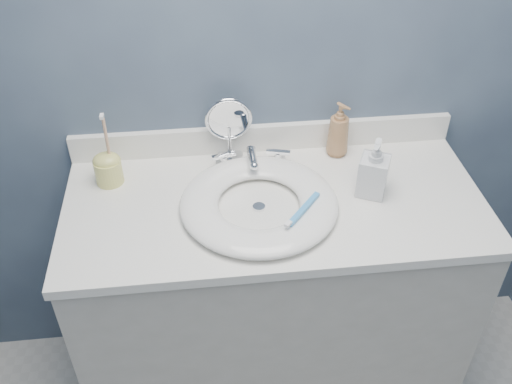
{
  "coord_description": "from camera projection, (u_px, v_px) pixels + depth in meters",
  "views": [
    {
      "loc": [
        -0.2,
        -0.28,
        1.94
      ],
      "look_at": [
        -0.06,
        0.94,
        0.94
      ],
      "focal_mm": 40.0,
      "sensor_mm": 36.0,
      "label": 1
    }
  ],
  "objects": [
    {
      "name": "soap_bottle_clear",
      "position": [
        374.0,
        168.0,
        1.63
      ],
      "size": [
        0.11,
        0.11,
        0.18
      ],
      "primitive_type": "imported",
      "rotation": [
        0.0,
        0.0,
        -0.44
      ],
      "color": "silver",
      "rests_on": "countertop"
    },
    {
      "name": "backsplash",
      "position": [
        264.0,
        138.0,
        1.83
      ],
      "size": [
        1.22,
        0.02,
        0.09
      ],
      "primitive_type": "cube",
      "color": "white",
      "rests_on": "countertop"
    },
    {
      "name": "drain",
      "position": [
        259.0,
        207.0,
        1.62
      ],
      "size": [
        0.04,
        0.04,
        0.01
      ],
      "primitive_type": "cylinder",
      "color": "silver",
      "rests_on": "countertop"
    },
    {
      "name": "makeup_mirror",
      "position": [
        229.0,
        126.0,
        1.75
      ],
      "size": [
        0.15,
        0.08,
        0.22
      ],
      "rotation": [
        0.0,
        0.0,
        0.02
      ],
      "color": "silver",
      "rests_on": "countertop"
    },
    {
      "name": "toothbrush_holder",
      "position": [
        108.0,
        167.0,
        1.69
      ],
      "size": [
        0.08,
        0.08,
        0.24
      ],
      "rotation": [
        0.0,
        0.0,
        0.29
      ],
      "color": "#D7D36B",
      "rests_on": "countertop"
    },
    {
      "name": "vanity_cabinet",
      "position": [
        272.0,
        303.0,
        1.94
      ],
      "size": [
        1.2,
        0.55,
        0.85
      ],
      "primitive_type": "cube",
      "color": "beige",
      "rests_on": "ground"
    },
    {
      "name": "soap_bottle_amber",
      "position": [
        339.0,
        130.0,
        1.78
      ],
      "size": [
        0.1,
        0.1,
        0.18
      ],
      "primitive_type": "imported",
      "rotation": [
        0.0,
        0.0,
        0.6
      ],
      "color": "#A17249",
      "rests_on": "countertop"
    },
    {
      "name": "back_wall",
      "position": [
        264.0,
        57.0,
        1.67
      ],
      "size": [
        2.2,
        0.02,
        2.4
      ],
      "primitive_type": "cube",
      "color": "#3E4B5E",
      "rests_on": "ground"
    },
    {
      "name": "faucet",
      "position": [
        252.0,
        160.0,
        1.76
      ],
      "size": [
        0.25,
        0.13,
        0.07
      ],
      "color": "silver",
      "rests_on": "countertop"
    },
    {
      "name": "basin",
      "position": [
        259.0,
        203.0,
        1.61
      ],
      "size": [
        0.45,
        0.45,
        0.04
      ],
      "primitive_type": null,
      "color": "white",
      "rests_on": "countertop"
    },
    {
      "name": "toothbrush_lying",
      "position": [
        303.0,
        210.0,
        1.55
      ],
      "size": [
        0.12,
        0.14,
        0.02
      ],
      "rotation": [
        0.0,
        0.0,
        0.88
      ],
      "color": "#3E96DC",
      "rests_on": "basin"
    },
    {
      "name": "countertop",
      "position": [
        275.0,
        204.0,
        1.66
      ],
      "size": [
        1.22,
        0.57,
        0.03
      ],
      "primitive_type": "cube",
      "color": "white",
      "rests_on": "vanity_cabinet"
    }
  ]
}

